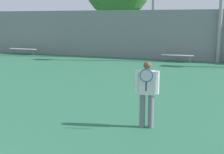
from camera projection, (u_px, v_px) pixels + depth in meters
tennis_player at (147, 91)px, 7.46m from camera, size 0.57×0.44×1.63m
bench_courtside_far at (23, 49)px, 22.92m from camera, size 2.20×0.40×0.44m
bench_adjacent_court at (177, 55)px, 19.01m from camera, size 1.91×0.40×0.44m
back_fence at (156, 35)px, 20.19m from camera, size 35.93×0.06×3.17m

